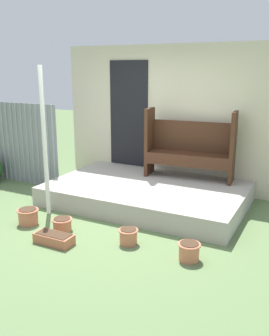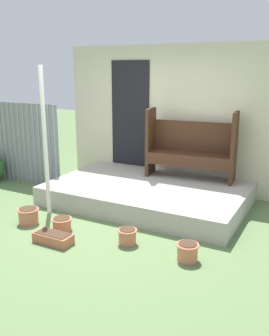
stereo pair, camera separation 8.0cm
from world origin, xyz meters
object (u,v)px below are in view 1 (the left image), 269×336
object	(u,v)px
flower_pot_left	(28,216)
planter_box_rect	(54,239)
support_post	(45,143)
flower_pot_far_right	(189,251)
flower_pot_right	(128,236)
bench	(190,145)
flower_pot_middle	(62,224)

from	to	relation	value
flower_pot_left	planter_box_rect	size ratio (longest dim) A/B	0.61
support_post	flower_pot_far_right	bearing A→B (deg)	-9.57
flower_pot_right	support_post	bearing A→B (deg)	167.25
bench	flower_pot_middle	bearing A→B (deg)	-120.13
flower_pot_right	planter_box_rect	distance (m)	0.96
support_post	planter_box_rect	world-z (taller)	support_post
flower_pot_right	flower_pot_far_right	xyz separation A→B (m)	(0.83, -0.05, 0.01)
bench	flower_pot_middle	distance (m)	2.61
support_post	planter_box_rect	xyz separation A→B (m)	(0.73, -0.79, -1.05)
support_post	flower_pot_left	xyz separation A→B (m)	(0.00, -0.45, -0.99)
flower_pot_middle	flower_pot_right	distance (m)	1.01
support_post	flower_pot_left	bearing A→B (deg)	-89.82
support_post	flower_pot_middle	distance (m)	1.24
flower_pot_far_right	planter_box_rect	xyz separation A→B (m)	(-1.69, -0.38, -0.05)
planter_box_rect	flower_pot_far_right	bearing A→B (deg)	12.61
flower_pot_left	planter_box_rect	distance (m)	0.81
support_post	flower_pot_middle	bearing A→B (deg)	-35.62
support_post	flower_pot_left	world-z (taller)	support_post
flower_pot_far_right	flower_pot_right	bearing A→B (deg)	176.66
flower_pot_right	flower_pot_left	bearing A→B (deg)	-176.57
bench	flower_pot_far_right	xyz separation A→B (m)	(0.79, -2.24, -0.77)
flower_pot_far_right	support_post	bearing A→B (deg)	170.43
support_post	bench	world-z (taller)	support_post
flower_pot_left	flower_pot_middle	distance (m)	0.58
support_post	flower_pot_right	xyz separation A→B (m)	(1.59, -0.36, -1.00)
support_post	planter_box_rect	bearing A→B (deg)	-46.94
flower_pot_left	flower_pot_middle	size ratio (longest dim) A/B	1.09
flower_pot_right	planter_box_rect	xyz separation A→B (m)	(-0.86, -0.43, -0.05)
flower_pot_far_right	bench	bearing A→B (deg)	109.37
planter_box_rect	bench	bearing A→B (deg)	71.10
flower_pot_right	bench	bearing A→B (deg)	88.92
support_post	planter_box_rect	size ratio (longest dim) A/B	4.31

